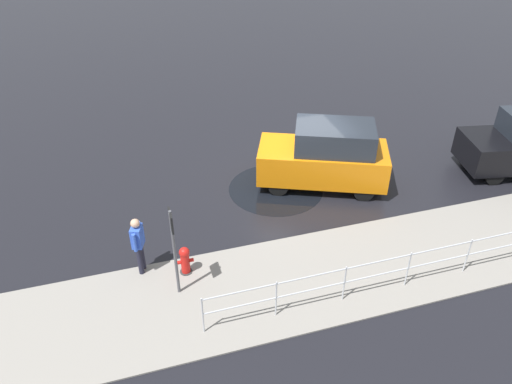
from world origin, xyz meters
The scene contains 8 objects.
ground_plane centered at (0.00, 0.00, 0.00)m, with size 60.00×60.00×0.00m, color black.
kerb_strip centered at (0.00, 4.20, 0.02)m, with size 24.00×3.20×0.04m, color gray.
moving_hatchback centered at (-0.70, 0.37, 1.03)m, with size 4.25×3.10×2.06m.
fire_hydrant centered at (4.18, 3.13, 0.40)m, with size 0.42×0.31×0.80m.
pedestrian centered at (5.20, 2.76, 0.96)m, with size 0.35×0.54×1.62m.
metal_railing centered at (0.04, 5.11, 0.71)m, with size 8.24×0.04×1.05m.
sign_post centered at (4.45, 3.76, 1.58)m, with size 0.07×0.44×2.40m.
puddle_patch centered at (0.82, 0.18, 0.00)m, with size 2.94×2.94×0.01m, color black.
Camera 1 is at (5.17, 12.42, 8.60)m, focal length 35.00 mm.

